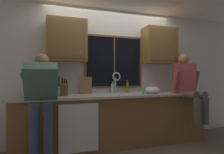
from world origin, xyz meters
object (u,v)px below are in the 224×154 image
at_px(cutting_board, 85,85).
at_px(mixing_bowl, 152,90).
at_px(person_sitting_on_counter, 188,84).
at_px(bottle_tall_clear, 113,88).
at_px(bottle_green_glass, 127,87).
at_px(soap_dispenser, 143,91).
at_px(knife_block, 64,89).
at_px(person_standing, 41,96).

height_order(cutting_board, mixing_bowl, cutting_board).
relative_size(person_sitting_on_counter, bottle_tall_clear, 5.50).
bearing_deg(bottle_green_glass, mixing_bowl, -39.30).
distance_m(soap_dispenser, bottle_green_glass, 0.40).
height_order(mixing_bowl, soap_dispenser, soap_dispenser).
bearing_deg(mixing_bowl, cutting_board, 164.73).
xyz_separation_m(mixing_bowl, bottle_tall_clear, (-0.67, 0.33, 0.03)).
height_order(person_sitting_on_counter, soap_dispenser, person_sitting_on_counter).
relative_size(person_sitting_on_counter, knife_block, 3.92).
bearing_deg(mixing_bowl, person_standing, -173.36).
relative_size(soap_dispenser, bottle_green_glass, 0.63).
bearing_deg(bottle_green_glass, person_standing, -161.07).
bearing_deg(bottle_tall_clear, cutting_board, -179.63).
bearing_deg(bottle_green_glass, person_sitting_on_counter, -24.45).
bearing_deg(person_sitting_on_counter, knife_block, 172.31).
bearing_deg(bottle_tall_clear, person_sitting_on_counter, -20.35).
xyz_separation_m(person_standing, mixing_bowl, (1.91, 0.22, 0.01)).
bearing_deg(person_sitting_on_counter, cutting_board, 165.20).
height_order(person_standing, knife_block, person_standing).
distance_m(person_sitting_on_counter, bottle_tall_clear, 1.41).
relative_size(cutting_board, mixing_bowl, 1.13).
distance_m(cutting_board, mixing_bowl, 1.24).
bearing_deg(cutting_board, bottle_green_glass, -1.38).
bearing_deg(mixing_bowl, bottle_green_glass, 140.70).
distance_m(person_sitting_on_counter, cutting_board, 1.91).
xyz_separation_m(knife_block, soap_dispenser, (1.36, -0.20, -0.05)).
xyz_separation_m(person_standing, bottle_tall_clear, (1.24, 0.55, 0.04)).
bearing_deg(bottle_tall_clear, bottle_green_glass, -4.48).
xyz_separation_m(person_sitting_on_counter, knife_block, (-2.23, 0.30, -0.08)).
distance_m(soap_dispenser, bottle_tall_clear, 0.60).
height_order(person_standing, bottle_green_glass, person_standing).
relative_size(knife_block, bottle_tall_clear, 1.40).
bearing_deg(person_standing, bottle_green_glass, 18.93).
bearing_deg(cutting_board, knife_block, -154.36).
xyz_separation_m(mixing_bowl, bottle_green_glass, (-0.37, 0.31, 0.04)).
relative_size(mixing_bowl, bottle_green_glass, 1.09).
xyz_separation_m(person_sitting_on_counter, bottle_tall_clear, (-1.32, 0.49, -0.09)).
height_order(person_standing, cutting_board, person_standing).
bearing_deg(cutting_board, bottle_tall_clear, 0.37).
xyz_separation_m(person_standing, cutting_board, (0.72, 0.55, 0.10)).
distance_m(person_standing, person_sitting_on_counter, 2.57).
relative_size(cutting_board, bottle_tall_clear, 1.38).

